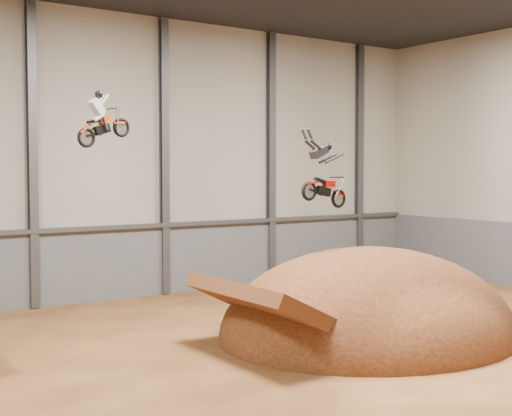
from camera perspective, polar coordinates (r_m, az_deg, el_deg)
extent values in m
plane|color=#4F2D15|center=(22.91, 2.70, -12.96)|extent=(40.00, 40.00, 0.00)
cube|color=#A19B8E|center=(35.15, -12.34, 4.07)|extent=(40.00, 0.10, 14.00)
cube|color=slate|center=(35.34, -12.18, -4.46)|extent=(39.80, 0.18, 3.50)
cube|color=#47494F|center=(35.02, -12.12, -1.57)|extent=(39.80, 0.35, 0.20)
cube|color=#47494F|center=(33.82, -17.45, 4.05)|extent=(0.40, 0.36, 13.90)
cube|color=#47494F|center=(36.37, -7.35, 4.08)|extent=(0.40, 0.36, 13.90)
cube|color=#47494F|center=(39.88, 1.21, 4.01)|extent=(0.40, 0.36, 13.90)
cube|color=#47494F|center=(44.12, 8.25, 3.88)|extent=(0.40, 0.36, 13.90)
ellipsoid|color=#412010|center=(27.86, 8.97, -10.10)|extent=(11.80, 10.44, 6.81)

